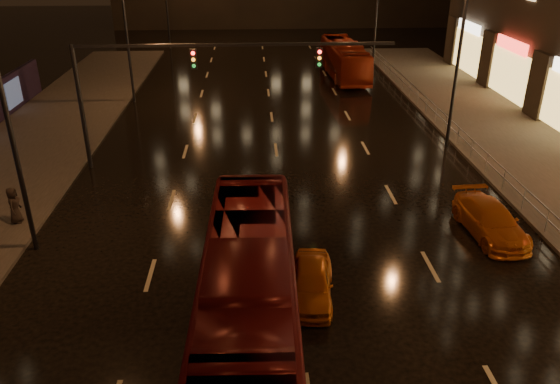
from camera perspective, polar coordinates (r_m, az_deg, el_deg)
The scene contains 8 objects.
ground at distance 28.46m, azimuth -0.23°, elevation 3.00°, with size 140.00×140.00×0.00m, color black.
traffic_signal at distance 27.23m, azimuth -11.18°, elevation 11.96°, with size 15.31×0.32×6.20m.
railing_right at distance 28.65m, azimuth 20.85°, elevation 3.35°, with size 0.05×56.00×1.00m.
bus_red at distance 16.07m, azimuth -3.25°, elevation -10.02°, with size 2.61×11.15×3.10m, color #500B0D.
bus_curb at distance 46.61m, azimuth 6.73°, elevation 13.62°, with size 2.43×10.39×2.89m, color maroon.
taxi_near at distance 18.01m, azimuth 3.27°, elevation -9.37°, with size 1.40×3.48×1.19m, color #C85E12.
taxi_far at distance 23.05m, azimuth 21.13°, elevation -2.79°, with size 1.75×4.31×1.25m, color #BC5411.
pedestrian_c at distance 24.53m, azimuth -26.04°, elevation -1.24°, with size 0.75×0.49×1.53m, color black.
Camera 1 is at (-1.31, -6.27, 10.87)m, focal length 35.00 mm.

